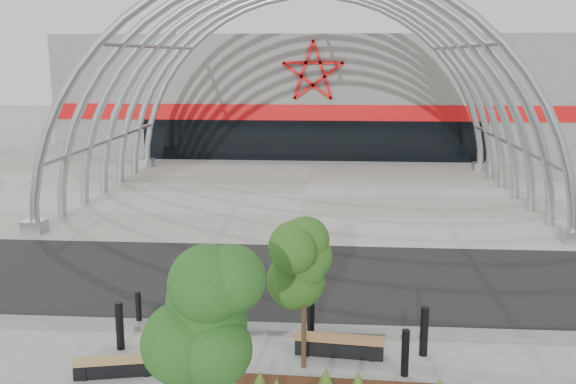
{
  "coord_description": "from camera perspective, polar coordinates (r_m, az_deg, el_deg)",
  "views": [
    {
      "loc": [
        1.35,
        -14.9,
        6.63
      ],
      "look_at": [
        0.0,
        4.0,
        2.6
      ],
      "focal_mm": 40.0,
      "sensor_mm": 36.0,
      "label": 1
    }
  ],
  "objects": [
    {
      "name": "ground",
      "position": [
        16.37,
        -1.02,
        -11.9
      ],
      "size": [
        140.0,
        140.0,
        0.0
      ],
      "primitive_type": "plane",
      "color": "gray",
      "rests_on": "ground"
    },
    {
      "name": "bollard_2",
      "position": [
        15.61,
        2.05,
        -10.89
      ],
      "size": [
        0.18,
        0.18,
        1.12
      ],
      "primitive_type": "cylinder",
      "color": "black",
      "rests_on": "ground"
    },
    {
      "name": "forecourt",
      "position": [
        31.14,
        1.51,
        -0.25
      ],
      "size": [
        60.0,
        17.0,
        0.04
      ],
      "primitive_type": "cube",
      "color": "#9F9B90",
      "rests_on": "ground"
    },
    {
      "name": "bench_1",
      "position": [
        14.93,
        4.59,
        -13.51
      ],
      "size": [
        2.07,
        0.64,
        0.43
      ],
      "color": "black",
      "rests_on": "ground"
    },
    {
      "name": "arena_building",
      "position": [
        48.44,
        2.52,
        8.87
      ],
      "size": [
        34.0,
        15.24,
        8.0
      ],
      "color": "slate",
      "rests_on": "ground"
    },
    {
      "name": "bench_0",
      "position": [
        14.52,
        -15.05,
        -14.81
      ],
      "size": [
        1.79,
        0.75,
        0.37
      ],
      "color": "black",
      "rests_on": "ground"
    },
    {
      "name": "bollard_4",
      "position": [
        15.03,
        12.01,
        -12.03
      ],
      "size": [
        0.18,
        0.18,
        1.15
      ],
      "primitive_type": "cylinder",
      "color": "black",
      "rests_on": "ground"
    },
    {
      "name": "vault_canopy",
      "position": [
        31.14,
        1.51,
        -0.26
      ],
      "size": [
        20.8,
        15.8,
        20.36
      ],
      "color": "#9BA0A5",
      "rests_on": "ground"
    },
    {
      "name": "bollard_0",
      "position": [
        16.74,
        -13.15,
        -10.04
      ],
      "size": [
        0.14,
        0.14,
        0.88
      ],
      "primitive_type": "cylinder",
      "color": "black",
      "rests_on": "ground"
    },
    {
      "name": "kerb",
      "position": [
        16.11,
        -1.1,
        -12.06
      ],
      "size": [
        60.0,
        0.5,
        0.12
      ],
      "primitive_type": "cube",
      "color": "slate",
      "rests_on": "ground"
    },
    {
      "name": "street_tree_0",
      "position": [
        10.8,
        -6.59,
        -10.09
      ],
      "size": [
        1.58,
        1.58,
        3.6
      ],
      "color": "black",
      "rests_on": "ground"
    },
    {
      "name": "road",
      "position": [
        19.6,
        -0.11,
        -7.73
      ],
      "size": [
        140.0,
        7.0,
        0.02
      ],
      "primitive_type": "cube",
      "color": "black",
      "rests_on": "ground"
    },
    {
      "name": "bollard_3",
      "position": [
        14.1,
        10.38,
        -13.9
      ],
      "size": [
        0.16,
        0.16,
        1.03
      ],
      "primitive_type": "cylinder",
      "color": "black",
      "rests_on": "ground"
    },
    {
      "name": "bollard_1",
      "position": [
        15.5,
        -14.73,
        -11.43
      ],
      "size": [
        0.18,
        0.18,
        1.14
      ],
      "primitive_type": "cylinder",
      "color": "black",
      "rests_on": "ground"
    },
    {
      "name": "street_tree_1",
      "position": [
        13.58,
        1.44,
        -6.81
      ],
      "size": [
        1.33,
        1.33,
        3.14
      ],
      "color": "#312616",
      "rests_on": "ground"
    }
  ]
}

